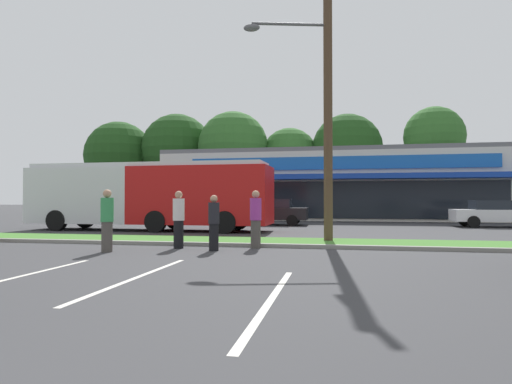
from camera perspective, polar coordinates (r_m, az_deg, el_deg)
The scene contains 20 objects.
grass_median at distance 15.12m, azimuth -3.83°, elevation -6.46°, with size 56.00×2.20×0.12m, color #427A2D.
curb_lip at distance 13.95m, azimuth -5.11°, elevation -6.91°, with size 56.00×0.24×0.12m, color gray.
parking_stripe_1 at distance 9.53m, azimuth -29.30°, elevation -9.84°, with size 0.12×4.80×0.01m, color silver.
parking_stripe_2 at distance 8.70m, azimuth -15.43°, elevation -10.80°, with size 0.12×4.80×0.01m, color silver.
parking_stripe_3 at distance 6.63m, azimuth 2.03°, elevation -13.93°, with size 0.12×4.80×0.01m, color silver.
storefront_building at distance 36.71m, azimuth 10.69°, elevation 0.76°, with size 26.40×13.60×5.28m.
tree_far_left at distance 51.82m, azimuth -17.62°, elevation 4.60°, with size 7.70×7.70×10.41m.
tree_left at distance 49.57m, azimuth -10.36°, elevation 5.52°, with size 7.96×7.96×11.14m.
tree_mid_left at distance 45.88m, azimuth -3.04°, elevation 5.97°, with size 7.40×7.40×10.82m.
tree_mid at distance 46.43m, azimuth 4.45°, elevation 4.69°, with size 6.07×6.07×9.18m.
tree_mid_right at distance 46.03m, azimuth 11.93°, elevation 5.54°, with size 7.29×7.29×10.42m.
tree_right at distance 45.19m, azimuth 22.45°, elevation 6.77°, with size 5.71×5.71×10.46m.
utility_pole at distance 15.33m, azimuth 8.95°, elevation 14.25°, with size 3.16×2.36×10.36m.
city_bus at distance 21.68m, azimuth -13.96°, elevation -0.28°, with size 12.05×2.77×3.25m.
car_1 at distance 26.93m, azimuth 29.06°, elevation -2.48°, with size 4.53×1.85×1.46m.
car_2 at distance 25.67m, azimuth 2.13°, elevation -2.63°, with size 4.27×1.86×1.53m.
pedestrian_near_bench at distance 13.30m, azimuth -0.04°, elevation -3.60°, with size 0.36×0.36×1.78m.
pedestrian_by_pole at distance 13.48m, azimuth -10.18°, elevation -3.58°, with size 0.36×0.36×1.76m.
pedestrian_mid at distance 12.68m, azimuth -5.59°, elevation -4.06°, with size 0.33×0.33×1.63m.
pedestrian_far at distance 13.03m, azimuth -19.06°, elevation -3.58°, with size 0.36×0.36×1.78m.
Camera 1 is at (3.81, -0.56, 1.48)m, focal length 30.31 mm.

